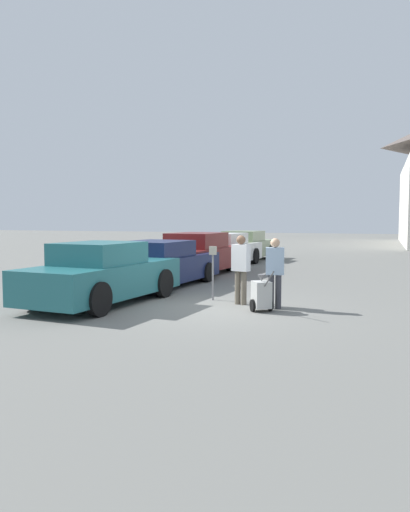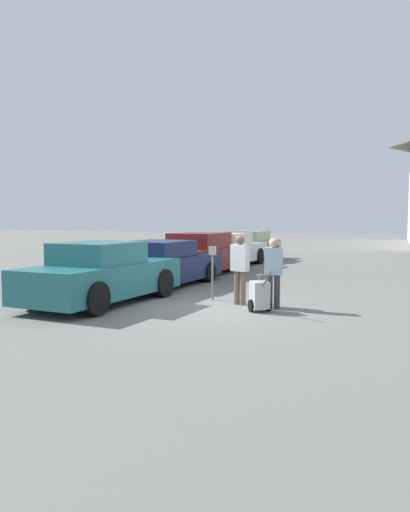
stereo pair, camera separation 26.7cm
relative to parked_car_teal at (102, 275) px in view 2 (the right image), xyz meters
The scene contains 10 objects.
ground_plane 2.82m from the parked_car_teal, ahead, with size 120.00×120.00×0.00m, color slate.
parked_car_teal is the anchor object (origin of this frame).
parked_car_navy 3.33m from the parked_car_teal, 90.00° to the left, with size 2.36×5.13×1.41m.
parked_car_maroon 6.86m from the parked_car_teal, 90.00° to the left, with size 2.37×5.36×1.56m.
parked_car_white 10.17m from the parked_car_teal, 90.00° to the left, with size 2.22×5.32×1.45m.
parked_car_sage 13.54m from the parked_car_teal, 90.00° to the left, with size 2.29×4.76×1.47m.
parking_meter 2.79m from the parked_car_teal, 30.33° to the left, with size 0.18×0.09×1.39m.
person_worker 3.41m from the parked_car_teal, 17.33° to the left, with size 0.46×0.31×1.69m.
person_supervisor 4.21m from the parked_car_teal, ahead, with size 0.46×0.30×1.65m.
equipment_cart 3.96m from the parked_car_teal, ahead, with size 0.70×0.94×1.00m.
Camera 2 is at (3.98, -10.85, 2.11)m, focal length 35.00 mm.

